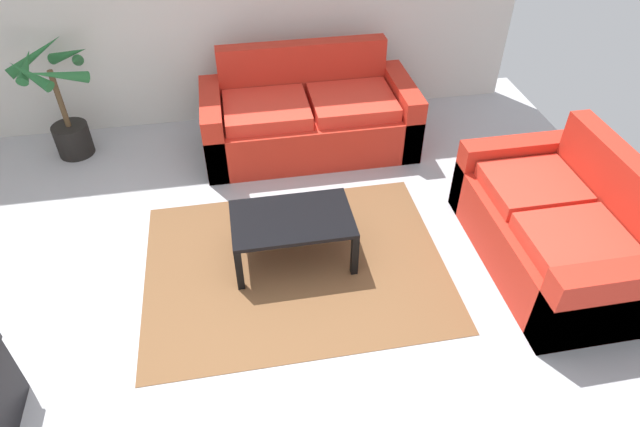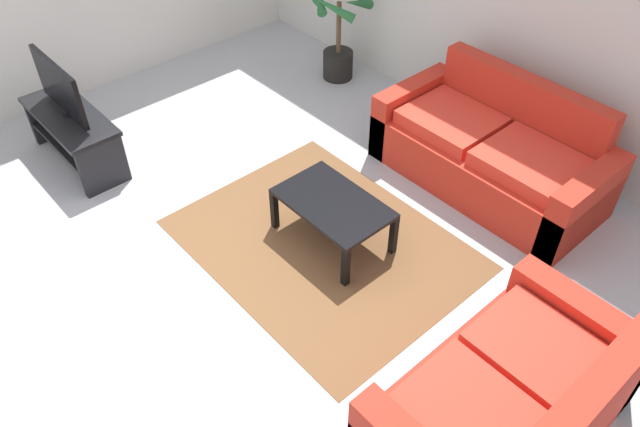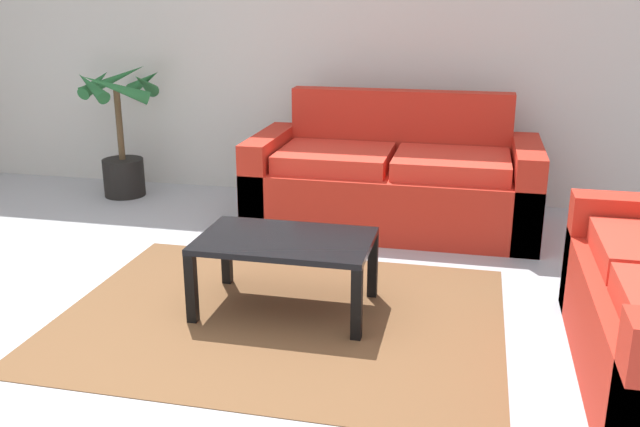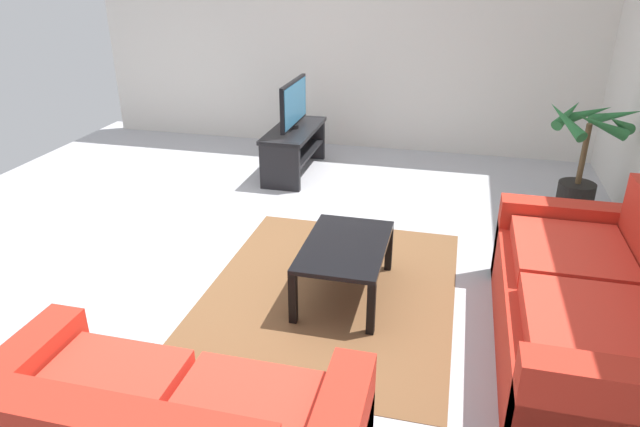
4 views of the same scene
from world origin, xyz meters
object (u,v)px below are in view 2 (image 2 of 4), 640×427
at_px(potted_palm, 340,34).
at_px(couch_main, 491,154).
at_px(couch_loveseat, 508,406).
at_px(coffee_table, 333,207).
at_px(tv_stand, 73,131).
at_px(tv, 59,87).

bearing_deg(potted_palm, couch_main, -7.25).
distance_m(couch_loveseat, potted_palm, 4.28).
height_order(couch_loveseat, coffee_table, couch_loveseat).
relative_size(tv_stand, tv, 1.34).
xyz_separation_m(couch_loveseat, potted_palm, (-3.70, 2.14, 0.20)).
bearing_deg(couch_main, coffee_table, -103.78).
distance_m(tv, coffee_table, 2.53).
bearing_deg(tv_stand, coffee_table, 24.20).
bearing_deg(potted_palm, coffee_table, -44.02).
xyz_separation_m(tv_stand, coffee_table, (2.28, 1.02, 0.01)).
bearing_deg(coffee_table, couch_loveseat, -11.32).
distance_m(couch_main, potted_palm, 2.22).
xyz_separation_m(tv_stand, tv, (-0.00, 0.00, 0.44)).
relative_size(couch_loveseat, tv_stand, 1.44).
bearing_deg(tv, tv_stand, -89.98).
xyz_separation_m(tv, coffee_table, (2.28, 1.02, -0.43)).
bearing_deg(tv, couch_main, 43.49).
distance_m(couch_main, tv, 3.67).
distance_m(couch_main, couch_loveseat, 2.39).
distance_m(tv_stand, potted_palm, 2.83).
height_order(tv_stand, tv, tv).
height_order(tv, coffee_table, tv).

